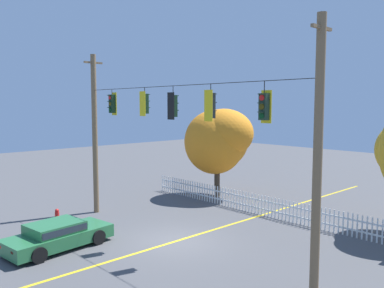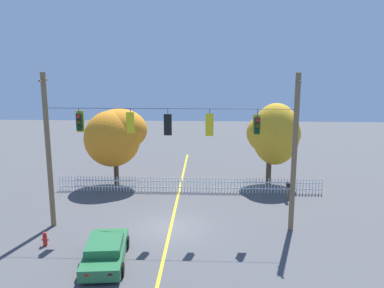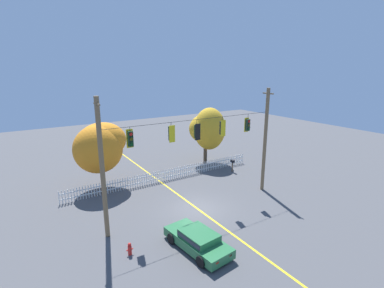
{
  "view_description": "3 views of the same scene",
  "coord_description": "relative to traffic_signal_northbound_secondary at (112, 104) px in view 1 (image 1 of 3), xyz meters",
  "views": [
    {
      "loc": [
        13.16,
        -11.3,
        6.02
      ],
      "look_at": [
        0.29,
        0.77,
        4.32
      ],
      "focal_mm": 37.62,
      "sensor_mm": 36.0,
      "label": 1
    },
    {
      "loc": [
        2.17,
        -22.07,
        9.6
      ],
      "look_at": [
        1.19,
        0.7,
        4.77
      ],
      "focal_mm": 38.6,
      "sensor_mm": 36.0,
      "label": 2
    },
    {
      "loc": [
        -10.86,
        -16.42,
        10.24
      ],
      "look_at": [
        0.17,
        1.02,
        4.83
      ],
      "focal_mm": 26.71,
      "sensor_mm": 36.0,
      "label": 3
    }
  ],
  "objects": [
    {
      "name": "parked_car",
      "position": [
        2.24,
        -4.19,
        -5.5
      ],
      "size": [
        2.35,
        4.62,
        1.15
      ],
      "color": "#286B3D",
      "rests_on": "ground"
    },
    {
      "name": "autumn_maple_near_fence",
      "position": [
        0.17,
        8.03,
        -2.25
      ],
      "size": [
        4.67,
        3.97,
        5.81
      ],
      "color": "#473828",
      "rests_on": "ground"
    },
    {
      "name": "traffic_signal_northbound_primary",
      "position": [
        7.13,
        -0.02,
        -0.09
      ],
      "size": [
        0.43,
        0.38,
        1.46
      ],
      "color": "black"
    },
    {
      "name": "traffic_signal_southbound_primary",
      "position": [
        2.83,
        -0.02,
        -0.0
      ],
      "size": [
        0.43,
        0.38,
        1.33
      ],
      "color": "black"
    },
    {
      "name": "signal_support_span",
      "position": [
        4.96,
        -0.01,
        -1.64
      ],
      "size": [
        13.91,
        1.1,
        8.8
      ],
      "color": "brown",
      "rests_on": "ground"
    },
    {
      "name": "traffic_signal_eastbound_side",
      "position": [
        9.69,
        -0.0,
        -0.13
      ],
      "size": [
        0.43,
        0.38,
        1.45
      ],
      "color": "black"
    },
    {
      "name": "lane_centerline_stripe",
      "position": [
        4.96,
        -0.01,
        -6.1
      ],
      "size": [
        0.16,
        36.0,
        0.01
      ],
      "primitive_type": "cube",
      "color": "gold",
      "rests_on": "ground"
    },
    {
      "name": "traffic_signal_northbound_secondary",
      "position": [
        0.0,
        0.0,
        0.0
      ],
      "size": [
        0.43,
        0.38,
        1.34
      ],
      "color": "black"
    },
    {
      "name": "traffic_signal_westbound_side",
      "position": [
        4.88,
        -0.02,
        -0.11
      ],
      "size": [
        0.43,
        0.38,
        1.44
      ],
      "color": "black"
    },
    {
      "name": "fire_hydrant",
      "position": [
        -1.33,
        -2.57,
        -5.74
      ],
      "size": [
        0.38,
        0.22,
        0.75
      ],
      "color": "red",
      "rests_on": "ground"
    },
    {
      "name": "ground",
      "position": [
        4.96,
        -0.01,
        -6.11
      ],
      "size": [
        80.0,
        80.0,
        0.0
      ],
      "primitive_type": "plane",
      "color": "#4C4C4F"
    },
    {
      "name": "white_picket_fence",
      "position": [
        5.71,
        6.34,
        -5.55
      ],
      "size": [
        19.0,
        0.06,
        1.11
      ],
      "color": "white",
      "rests_on": "ground"
    }
  ]
}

